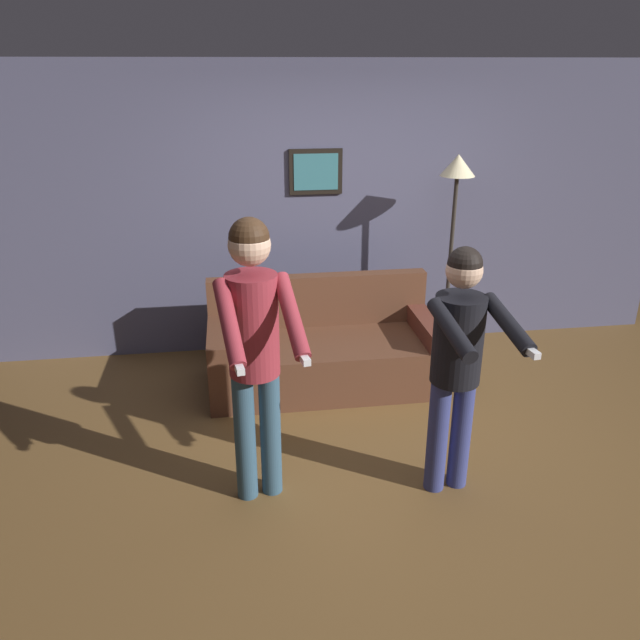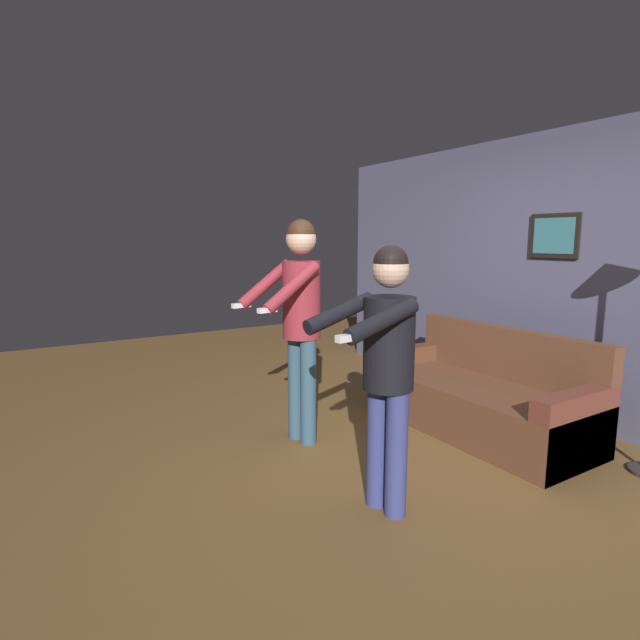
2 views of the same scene
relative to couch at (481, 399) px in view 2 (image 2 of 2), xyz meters
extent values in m
plane|color=brown|center=(0.26, -1.17, -0.28)|extent=(12.00, 12.00, 0.00)
cube|color=#545470|center=(0.26, 0.84, 1.02)|extent=(6.40, 0.06, 2.60)
cube|color=black|center=(0.05, 0.79, 1.39)|extent=(0.47, 0.02, 0.40)
cube|color=teal|center=(0.05, 0.78, 1.39)|extent=(0.39, 0.01, 0.32)
cube|color=brown|center=(0.00, -0.04, -0.07)|extent=(1.90, 0.85, 0.42)
cube|color=brown|center=(0.00, 0.31, 0.37)|extent=(1.90, 0.14, 0.45)
cube|color=brown|center=(-0.87, -0.04, 0.01)|extent=(0.16, 0.85, 0.58)
cube|color=brown|center=(0.87, -0.04, 0.01)|extent=(0.16, 0.85, 0.58)
cylinder|color=#315065|center=(-0.70, -1.44, 0.15)|extent=(0.13, 0.13, 0.86)
cylinder|color=#315065|center=(-0.54, -1.41, 0.15)|extent=(0.13, 0.13, 0.86)
cylinder|color=maroon|center=(-0.62, -1.42, 0.89)|extent=(0.30, 0.30, 0.61)
sphere|color=#D8AD8E|center=(-0.62, -1.42, 1.36)|extent=(0.24, 0.24, 0.24)
sphere|color=#382314|center=(-0.62, -1.42, 1.40)|extent=(0.22, 0.22, 0.22)
cylinder|color=maroon|center=(-0.75, -1.67, 1.01)|extent=(0.17, 0.51, 0.37)
cube|color=white|center=(-0.71, -1.90, 0.87)|extent=(0.06, 0.15, 0.04)
cylinder|color=maroon|center=(-0.41, -1.62, 1.01)|extent=(0.17, 0.51, 0.37)
cube|color=white|center=(-0.38, -1.84, 0.87)|extent=(0.06, 0.15, 0.04)
cylinder|color=navy|center=(0.50, -1.53, 0.11)|extent=(0.13, 0.13, 0.77)
cylinder|color=navy|center=(0.66, -1.51, 0.11)|extent=(0.13, 0.13, 0.77)
cylinder|color=black|center=(0.58, -1.52, 0.76)|extent=(0.30, 0.30, 0.55)
sphere|color=#D8AD8E|center=(0.58, -1.52, 1.19)|extent=(0.21, 0.21, 0.21)
sphere|color=black|center=(0.58, -1.52, 1.23)|extent=(0.20, 0.20, 0.20)
cylinder|color=black|center=(0.44, -1.77, 0.94)|extent=(0.15, 0.49, 0.21)
cylinder|color=black|center=(0.78, -1.73, 0.94)|extent=(0.15, 0.49, 0.21)
cube|color=white|center=(0.80, -1.96, 0.88)|extent=(0.06, 0.15, 0.04)
camera|label=1|loc=(-0.71, -4.73, 2.27)|focal=35.00mm
camera|label=2|loc=(2.78, -3.36, 1.37)|focal=28.00mm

